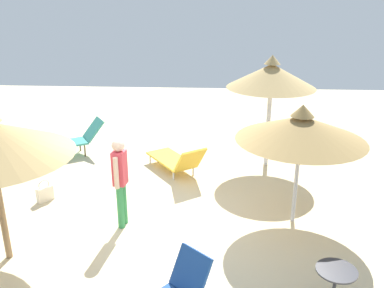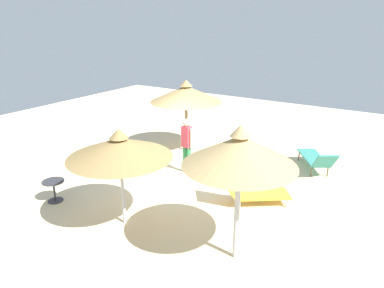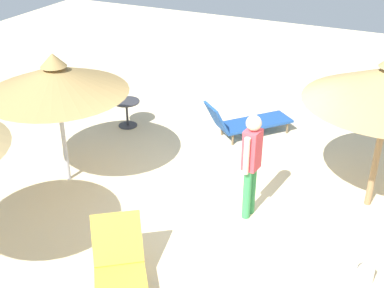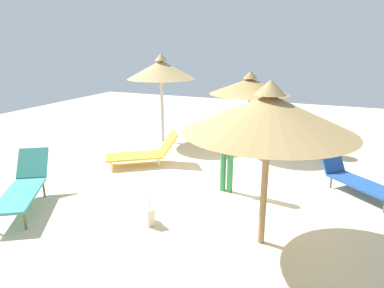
% 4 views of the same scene
% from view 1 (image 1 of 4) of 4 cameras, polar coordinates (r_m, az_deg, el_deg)
% --- Properties ---
extents(ground, '(24.00, 24.00, 0.10)m').
position_cam_1_polar(ground, '(8.27, -5.91, -10.99)').
color(ground, beige).
extents(parasol_umbrella_far_left, '(2.37, 2.37, 2.35)m').
position_cam_1_polar(parasol_umbrella_far_left, '(7.74, 14.79, 2.15)').
color(parasol_umbrella_far_left, '#B2B2B7').
rests_on(parasol_umbrella_far_left, ground).
extents(parasol_umbrella_edge, '(2.17, 2.17, 2.82)m').
position_cam_1_polar(parasol_umbrella_edge, '(10.29, 10.87, 9.17)').
color(parasol_umbrella_edge, '#B2B2B7').
rests_on(parasol_umbrella_edge, ground).
extents(lounge_chair_near_right, '(1.63, 1.90, 0.86)m').
position_cam_1_polar(lounge_chair_near_right, '(10.18, -2.13, -2.16)').
color(lounge_chair_near_right, gold).
rests_on(lounge_chair_near_right, ground).
extents(lounge_chair_back, '(2.05, 1.60, 0.93)m').
position_cam_1_polar(lounge_chair_back, '(11.67, -16.69, 0.45)').
color(lounge_chair_back, teal).
rests_on(lounge_chair_back, ground).
extents(person_standing_front, '(0.25, 0.45, 1.76)m').
position_cam_1_polar(person_standing_front, '(7.77, -9.85, -4.52)').
color(person_standing_front, '#338C4C').
rests_on(person_standing_front, ground).
extents(handbag, '(0.32, 0.36, 0.49)m').
position_cam_1_polar(handbag, '(9.45, -19.58, -6.39)').
color(handbag, beige).
rests_on(handbag, ground).
extents(side_table_round, '(0.57, 0.57, 0.59)m').
position_cam_1_polar(side_table_round, '(6.46, 19.09, -17.36)').
color(side_table_round, '#2D2D33').
rests_on(side_table_round, ground).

